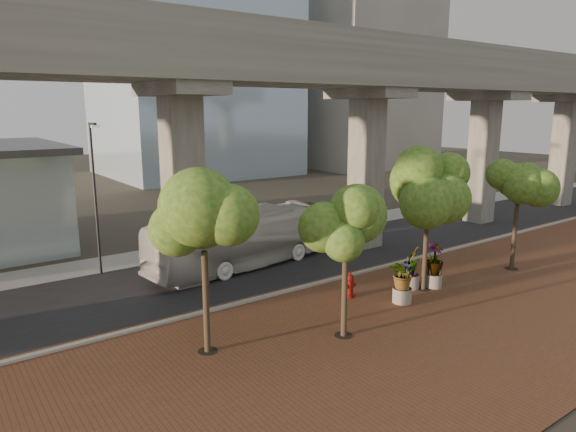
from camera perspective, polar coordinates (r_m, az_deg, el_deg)
ground at (r=27.28m, az=2.27°, el=-6.15°), size 160.00×160.00×0.00m
brick_plaza at (r=21.96m, az=15.54°, el=-11.09°), size 70.00×13.00×0.06m
asphalt_road at (r=28.80m, az=-0.20°, el=-5.12°), size 90.00×8.00×0.04m
curb_strip at (r=25.80m, az=5.04°, el=-7.07°), size 70.00×0.25×0.16m
far_sidewalk at (r=33.25m, az=-5.76°, el=-2.84°), size 90.00×3.00×0.06m
transit_viaduct at (r=27.57m, az=-0.21°, el=9.48°), size 72.00×5.60×12.40m
midrise_block at (r=78.20m, az=8.11°, el=14.36°), size 18.00×16.00×24.00m
transit_bus at (r=27.67m, az=-4.93°, el=-2.61°), size 11.26×3.82×3.08m
parked_car at (r=45.04m, az=17.36°, el=1.57°), size 5.20×2.97×1.62m
fire_hydrant at (r=23.53m, az=6.86°, el=-7.65°), size 0.57×0.51×1.14m
planter_front at (r=23.05m, az=12.66°, el=-6.44°), size 1.86×1.86×2.05m
planter_right at (r=25.38m, az=15.95°, el=-4.77°), size 2.02×2.02×2.16m
planter_left at (r=24.97m, az=13.54°, el=-5.07°), size 1.86×1.86×2.04m
street_tree_far_west at (r=17.29m, az=-9.42°, el=-0.22°), size 3.97×3.97×6.63m
street_tree_near_west at (r=18.56m, az=6.47°, el=-1.34°), size 3.36×3.36×5.71m
street_tree_near_east at (r=24.15m, az=15.40°, el=3.22°), size 4.03×4.03×6.78m
street_tree_far_east at (r=29.03m, az=24.31°, el=3.35°), size 3.26×3.26×6.11m
streetlamp_west at (r=27.35m, az=-20.64°, el=2.86°), size 0.38×1.12×7.73m
streetlamp_east at (r=36.45m, az=8.00°, el=5.08°), size 0.36×1.04×7.18m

